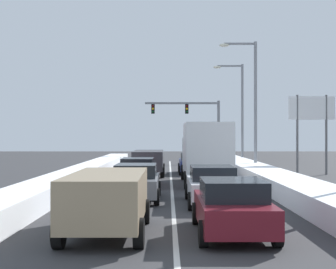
% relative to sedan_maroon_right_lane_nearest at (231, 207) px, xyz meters
% --- Properties ---
extents(ground_plane, '(120.00, 120.00, 0.00)m').
position_rel_sedan_maroon_right_lane_nearest_xyz_m(ground_plane, '(-1.55, 10.61, -0.76)').
color(ground_plane, '#333335').
extents(lane_stripe_between_right_lane_and_center_lane, '(0.14, 47.16, 0.01)m').
position_rel_sedan_maroon_right_lane_nearest_xyz_m(lane_stripe_between_right_lane_and_center_lane, '(-1.55, 14.89, -0.76)').
color(lane_stripe_between_right_lane_and_center_lane, silver).
rests_on(lane_stripe_between_right_lane_and_center_lane, ground).
extents(snow_bank_right_shoulder, '(2.15, 47.16, 0.80)m').
position_rel_sedan_maroon_right_lane_nearest_xyz_m(snow_bank_right_shoulder, '(3.75, 14.89, -0.37)').
color(snow_bank_right_shoulder, white).
rests_on(snow_bank_right_shoulder, ground).
extents(snow_bank_left_shoulder, '(1.79, 47.16, 0.80)m').
position_rel_sedan_maroon_right_lane_nearest_xyz_m(snow_bank_left_shoulder, '(-6.85, 14.89, -0.36)').
color(snow_bank_left_shoulder, white).
rests_on(snow_bank_left_shoulder, ground).
extents(sedan_maroon_right_lane_nearest, '(2.00, 4.50, 1.51)m').
position_rel_sedan_maroon_right_lane_nearest_xyz_m(sedan_maroon_right_lane_nearest, '(0.00, 0.00, 0.00)').
color(sedan_maroon_right_lane_nearest, maroon).
rests_on(sedan_maroon_right_lane_nearest, ground).
extents(sedan_white_right_lane_second, '(2.00, 4.50, 1.51)m').
position_rel_sedan_maroon_right_lane_nearest_xyz_m(sedan_white_right_lane_second, '(-0.02, 5.90, 0.00)').
color(sedan_white_right_lane_second, silver).
rests_on(sedan_white_right_lane_second, ground).
extents(box_truck_right_lane_third, '(2.53, 7.20, 3.36)m').
position_rel_sedan_maroon_right_lane_nearest_xyz_m(box_truck_right_lane_third, '(0.32, 13.73, 1.14)').
color(box_truck_right_lane_third, '#B7BABF').
rests_on(box_truck_right_lane_third, ground).
extents(sedan_navy_right_lane_fourth, '(2.00, 4.50, 1.51)m').
position_rel_sedan_maroon_right_lane_nearest_xyz_m(sedan_navy_right_lane_fourth, '(0.00, 21.65, 0.00)').
color(sedan_navy_right_lane_fourth, navy).
rests_on(sedan_navy_right_lane_fourth, ground).
extents(suv_tan_center_lane_nearest, '(2.16, 4.90, 1.67)m').
position_rel_sedan_maroon_right_lane_nearest_xyz_m(suv_tan_center_lane_nearest, '(-3.39, 0.04, 0.25)').
color(suv_tan_center_lane_nearest, '#937F60').
rests_on(suv_tan_center_lane_nearest, ground).
extents(sedan_gray_center_lane_second, '(2.00, 4.50, 1.51)m').
position_rel_sedan_maroon_right_lane_nearest_xyz_m(sedan_gray_center_lane_second, '(-3.07, 7.18, 0.00)').
color(sedan_gray_center_lane_second, slate).
rests_on(sedan_gray_center_lane_second, ground).
extents(sedan_red_center_lane_third, '(2.00, 4.50, 1.51)m').
position_rel_sedan_maroon_right_lane_nearest_xyz_m(sedan_red_center_lane_third, '(-3.34, 12.76, 0.00)').
color(sedan_red_center_lane_third, maroon).
rests_on(sedan_red_center_lane_third, ground).
extents(suv_charcoal_center_lane_fourth, '(2.16, 4.90, 1.67)m').
position_rel_sedan_maroon_right_lane_nearest_xyz_m(suv_charcoal_center_lane_fourth, '(-3.05, 19.78, 0.25)').
color(suv_charcoal_center_lane_fourth, '#38383D').
rests_on(suv_charcoal_center_lane_fourth, ground).
extents(traffic_light_gantry, '(7.54, 0.47, 6.20)m').
position_rel_sedan_maroon_right_lane_nearest_xyz_m(traffic_light_gantry, '(1.02, 36.32, 3.73)').
color(traffic_light_gantry, slate).
rests_on(traffic_light_gantry, ground).
extents(street_lamp_right_mid, '(2.66, 0.36, 9.30)m').
position_rel_sedan_maroon_right_lane_nearest_xyz_m(street_lamp_right_mid, '(4.08, 21.32, 4.72)').
color(street_lamp_right_mid, gray).
rests_on(street_lamp_right_mid, ground).
extents(street_lamp_right_far, '(2.66, 0.36, 8.94)m').
position_rel_sedan_maroon_right_lane_nearest_xyz_m(street_lamp_right_far, '(4.44, 29.90, 4.53)').
color(street_lamp_right_far, gray).
rests_on(street_lamp_right_far, ground).
extents(roadside_sign_right, '(3.20, 0.16, 5.50)m').
position_rel_sedan_maroon_right_lane_nearest_xyz_m(roadside_sign_right, '(8.19, 20.71, 3.25)').
color(roadside_sign_right, '#59595B').
rests_on(roadside_sign_right, ground).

